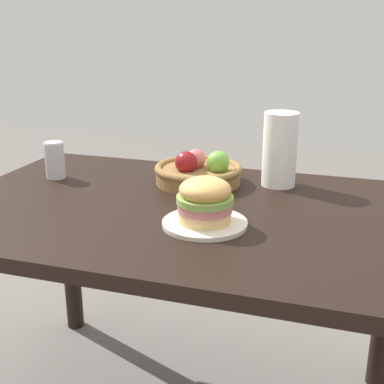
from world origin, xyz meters
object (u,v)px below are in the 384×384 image
Objects in this scene: sandwich at (205,200)px; soda_can at (55,160)px; plate at (205,223)px; fruit_basket at (199,171)px; paper_towel_roll at (280,150)px.

sandwich is 1.19× the size of soda_can.
plate is 0.37m from fruit_basket.
soda_can is 0.53× the size of paper_towel_roll.
plate is at bearing -26.57° from sandwich.
plate is at bearing -70.50° from fruit_basket.
soda_can reaches higher than plate.
soda_can is at bearing 156.83° from sandwich.
fruit_basket is at bearing 10.52° from soda_can.
sandwich is (-0.00, 0.00, 0.07)m from plate.
fruit_basket is at bearing -167.08° from paper_towel_roll.
fruit_basket is at bearing 109.50° from sandwich.
plate is 1.80× the size of soda_can.
sandwich reaches higher than plate.
soda_can is 0.76m from paper_towel_roll.
fruit_basket is (-0.12, 0.35, 0.03)m from plate.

